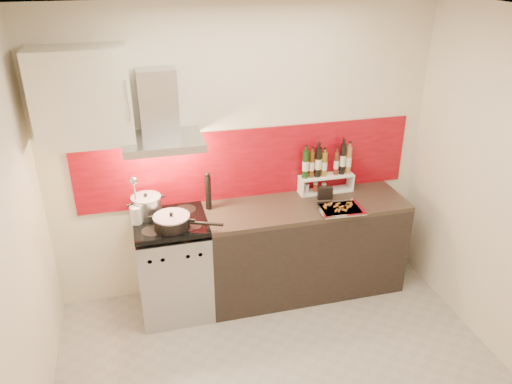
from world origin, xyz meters
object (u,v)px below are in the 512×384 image
object	(u,v)px
range_stove	(174,267)
stock_pot	(147,206)
saute_pan	(173,221)
baking_tray	(340,209)
counter	(304,247)
pepper_mill	(208,191)

from	to	relation	value
range_stove	stock_pot	size ratio (longest dim) A/B	3.67
saute_pan	range_stove	bearing A→B (deg)	95.76
baking_tray	saute_pan	bearing A→B (deg)	177.86
counter	pepper_mill	size ratio (longest dim) A/B	5.28
stock_pot	baking_tray	distance (m)	1.64
range_stove	pepper_mill	distance (m)	0.73
pepper_mill	saute_pan	bearing A→B (deg)	-141.87
saute_pan	stock_pot	bearing A→B (deg)	127.31
saute_pan	pepper_mill	xyz separation A→B (m)	(0.34, 0.26, 0.10)
pepper_mill	baking_tray	xyz separation A→B (m)	(1.09, -0.32, -0.15)
pepper_mill	stock_pot	bearing A→B (deg)	-177.77
pepper_mill	baking_tray	distance (m)	1.14
stock_pot	saute_pan	size ratio (longest dim) A/B	0.46
range_stove	stock_pot	world-z (taller)	stock_pot
range_stove	baking_tray	size ratio (longest dim) A/B	2.28
counter	baking_tray	xyz separation A→B (m)	(0.24, -0.19, 0.47)
stock_pot	baking_tray	xyz separation A→B (m)	(1.61, -0.30, -0.09)
range_stove	stock_pot	distance (m)	0.60
baking_tray	stock_pot	bearing A→B (deg)	169.54
counter	stock_pot	size ratio (longest dim) A/B	7.26
stock_pot	range_stove	bearing A→B (deg)	-34.09
pepper_mill	baking_tray	size ratio (longest dim) A/B	0.85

